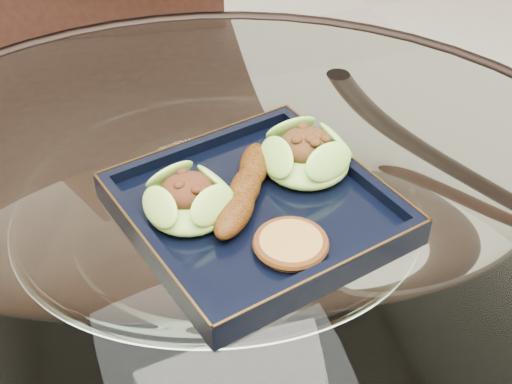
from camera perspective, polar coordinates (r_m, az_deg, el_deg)
name	(u,v)px	position (r m, az deg, el deg)	size (l,w,h in m)	color
dining_table	(223,334)	(0.90, -2.63, -11.27)	(1.13, 1.13, 0.77)	white
dining_chair	(115,136)	(1.28, -11.24, 4.38)	(0.53, 0.53, 1.03)	black
navy_plate	(256,213)	(0.80, 0.00, -1.67)	(0.27, 0.27, 0.02)	black
lettuce_wrap_left	(189,202)	(0.77, -5.39, -0.78)	(0.10, 0.10, 0.03)	#73AF33
lettuce_wrap_right	(306,157)	(0.83, 4.02, 2.82)	(0.10, 0.10, 0.04)	#69A42F
roasted_plantain	(245,189)	(0.79, -0.91, 0.26)	(0.16, 0.03, 0.03)	#67350A
crumb_patty	(291,245)	(0.74, 2.80, -4.22)	(0.07, 0.07, 0.01)	#A77737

